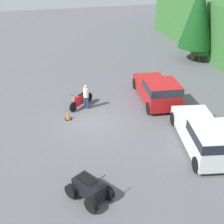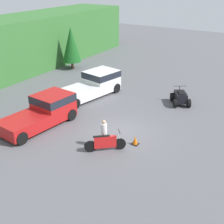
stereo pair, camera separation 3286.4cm
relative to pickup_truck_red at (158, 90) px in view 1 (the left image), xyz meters
name	(u,v)px [view 1 (the left image)]	position (x,y,z in m)	size (l,w,h in m)	color
ground_plane	(94,122)	(1.56, -4.97, -0.99)	(80.00, 80.00, 0.00)	#5B5B60
tree_left	(198,15)	(-7.74, 6.94, 3.31)	(3.22, 3.22, 7.31)	brown
tree_mid_left	(203,35)	(-7.42, 7.47, 1.54)	(1.89, 1.89, 4.30)	brown
pickup_truck_red	(158,90)	(0.00, 0.00, 0.00)	(5.49, 2.80, 1.89)	red
pickup_truck_second	(207,136)	(6.24, 0.26, 0.00)	(6.02, 3.27, 1.89)	white
dirt_bike	(81,100)	(-0.79, -5.39, -0.49)	(1.68, 1.89, 1.20)	black
quad_atv	(89,189)	(8.12, -6.60, -0.47)	(2.32, 2.11, 1.31)	black
rider_person	(86,96)	(-0.46, -5.09, -0.04)	(0.51, 0.51, 1.74)	navy
traffic_cone	(68,116)	(0.75, -6.52, -0.74)	(0.42, 0.42, 0.55)	black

